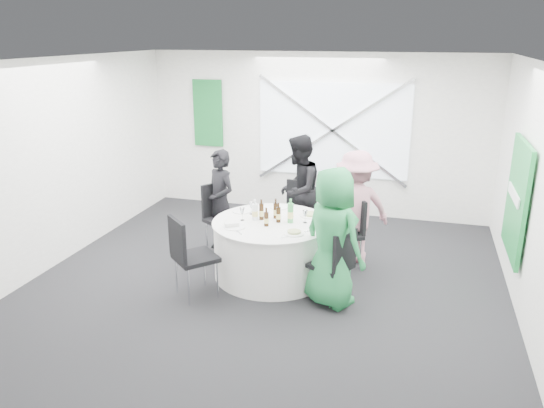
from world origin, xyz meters
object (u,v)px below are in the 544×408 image
(clear_water_bottle, at_px, (255,212))
(chair_back_left, at_px, (220,212))
(chair_front_left, at_px, (188,251))
(banquet_table, at_px, (272,249))
(person_man_back_left, at_px, (220,201))
(person_woman_pink, at_px, (355,209))
(person_woman_green, at_px, (333,238))
(green_water_bottle, at_px, (290,213))
(chair_back_right, at_px, (350,227))
(person_man_back, at_px, (299,190))
(chair_front_right, at_px, (336,260))
(chair_back, at_px, (298,209))

(clear_water_bottle, bearing_deg, chair_back_left, 140.40)
(chair_front_left, bearing_deg, banquet_table, -90.00)
(person_man_back_left, height_order, person_woman_pink, person_woman_pink)
(person_woman_green, distance_m, green_water_bottle, 0.87)
(chair_back_right, xyz_separation_m, person_man_back_left, (-1.91, 0.06, 0.18))
(banquet_table, distance_m, chair_front_left, 1.21)
(chair_front_left, distance_m, person_man_back, 2.29)
(chair_back_left, distance_m, clear_water_bottle, 1.00)
(person_man_back, bearing_deg, chair_front_left, -19.22)
(chair_back_right, xyz_separation_m, person_woman_green, (-0.06, -1.11, 0.26))
(chair_back_left, distance_m, person_woman_green, 2.21)
(person_man_back_left, xyz_separation_m, person_woman_pink, (1.96, 0.05, 0.05))
(person_woman_pink, bearing_deg, chair_back_right, 30.83)
(chair_front_right, distance_m, person_woman_pink, 1.24)
(chair_back, xyz_separation_m, green_water_bottle, (0.15, -1.08, 0.30))
(person_man_back_left, xyz_separation_m, person_woman_green, (1.85, -1.18, 0.08))
(chair_back_right, bearing_deg, person_man_back, -158.26)
(chair_back_left, relative_size, chair_front_left, 0.98)
(banquet_table, distance_m, person_woman_green, 1.13)
(chair_back_left, bearing_deg, chair_back, -32.60)
(person_woman_pink, xyz_separation_m, green_water_bottle, (-0.75, -0.65, 0.08))
(chair_front_right, distance_m, chair_front_left, 1.77)
(person_man_back_left, relative_size, person_woman_green, 0.91)
(person_woman_green, bearing_deg, banquet_table, 0.00)
(green_water_bottle, bearing_deg, person_woman_pink, 40.80)
(banquet_table, height_order, chair_front_right, chair_front_right)
(person_woman_pink, distance_m, person_woman_green, 1.23)
(person_woman_green, bearing_deg, green_water_bottle, -10.10)
(chair_back_left, distance_m, chair_front_left, 1.51)
(clear_water_bottle, bearing_deg, chair_front_left, -122.44)
(person_man_back_left, distance_m, person_man_back, 1.19)
(chair_front_left, bearing_deg, chair_front_right, -126.35)
(chair_front_left, height_order, person_man_back_left, person_man_back_left)
(chair_back, bearing_deg, banquet_table, -90.00)
(chair_front_left, xyz_separation_m, green_water_bottle, (1.03, 0.91, 0.28))
(chair_front_left, distance_m, person_man_back_left, 1.53)
(chair_front_right, height_order, person_man_back, person_man_back)
(green_water_bottle, bearing_deg, chair_front_right, -38.59)
(chair_back_right, distance_m, person_woman_green, 1.15)
(chair_front_left, xyz_separation_m, person_woman_green, (1.68, 0.33, 0.23))
(person_woman_green, xyz_separation_m, green_water_bottle, (-0.65, 0.58, 0.05))
(clear_water_bottle, bearing_deg, chair_back_right, 25.60)
(chair_front_right, bearing_deg, chair_back_right, -150.85)
(chair_back_left, height_order, person_woman_green, person_woman_green)
(chair_front_right, bearing_deg, green_water_bottle, -99.28)
(banquet_table, relative_size, chair_back_right, 1.59)
(banquet_table, relative_size, chair_front_left, 1.51)
(chair_back_right, bearing_deg, banquet_table, -90.00)
(chair_back_left, relative_size, person_man_back_left, 0.67)
(clear_water_bottle, bearing_deg, chair_front_right, -24.52)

